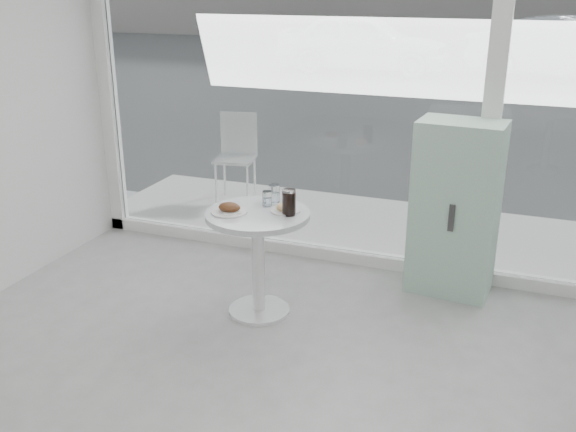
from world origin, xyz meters
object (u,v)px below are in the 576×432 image
at_px(main_table, 258,242).
at_px(car_silver, 567,49).
at_px(plate_fritter, 230,209).
at_px(plate_donut, 285,209).
at_px(patio_chair, 237,151).
at_px(cola_glass, 289,203).
at_px(mint_cabinet, 455,209).
at_px(car_white, 363,42).
at_px(water_tumbler_b, 274,194).
at_px(water_tumbler_a, 267,199).

distance_m(main_table, car_silver, 13.26).
bearing_deg(plate_fritter, plate_donut, 24.66).
xyz_separation_m(patio_chair, car_silver, (3.46, 10.89, 0.17)).
xyz_separation_m(main_table, patio_chair, (-1.18, 2.17, 0.02)).
relative_size(main_table, cola_glass, 4.33).
bearing_deg(mint_cabinet, car_silver, 89.93).
bearing_deg(car_silver, main_table, -176.73).
bearing_deg(cola_glass, main_table, -173.20).
xyz_separation_m(mint_cabinet, car_silver, (1.06, 12.18, 0.08)).
xyz_separation_m(car_white, water_tumbler_b, (2.65, -12.67, 0.07)).
height_order(car_white, plate_fritter, car_white).
bearing_deg(mint_cabinet, main_table, -139.69).
bearing_deg(main_table, car_silver, 80.07).
distance_m(plate_fritter, cola_glass, 0.41).
height_order(mint_cabinet, cola_glass, mint_cabinet).
distance_m(patio_chair, car_white, 10.84).
xyz_separation_m(main_table, mint_cabinet, (1.23, 0.87, 0.11)).
relative_size(water_tumbler_b, cola_glass, 0.72).
distance_m(patio_chair, car_silver, 11.43).
bearing_deg(mint_cabinet, plate_donut, -138.19).
height_order(main_table, mint_cabinet, mint_cabinet).
relative_size(main_table, water_tumbler_b, 6.02).
bearing_deg(water_tumbler_b, main_table, -96.04).
distance_m(car_silver, cola_glass, 13.19).
distance_m(main_table, water_tumbler_a, 0.30).
height_order(car_white, water_tumbler_b, car_white).
distance_m(patio_chair, water_tumbler_a, 2.36).
bearing_deg(plate_fritter, cola_glass, 14.85).
distance_m(car_silver, plate_donut, 13.15).
relative_size(plate_donut, water_tumbler_a, 1.91).
distance_m(main_table, patio_chair, 2.47).
distance_m(water_tumbler_a, cola_glass, 0.24).
bearing_deg(car_silver, car_white, 104.87).
distance_m(main_table, water_tumbler_b, 0.37).
xyz_separation_m(plate_fritter, water_tumbler_a, (0.18, 0.22, 0.02)).
distance_m(car_white, water_tumbler_a, 13.03).
distance_m(plate_donut, water_tumbler_b, 0.22).
relative_size(car_white, water_tumbler_b, 34.50).
bearing_deg(water_tumbler_a, main_table, -94.16).
distance_m(plate_fritter, plate_donut, 0.38).
xyz_separation_m(mint_cabinet, water_tumbler_a, (-1.21, -0.72, 0.16)).
bearing_deg(car_white, main_table, -170.33).
bearing_deg(water_tumbler_b, mint_cabinet, 27.60).
bearing_deg(plate_fritter, patio_chair, 114.19).
xyz_separation_m(mint_cabinet, plate_fritter, (-1.40, -0.95, 0.14)).
distance_m(patio_chair, cola_glass, 2.57).
distance_m(patio_chair, plate_donut, 2.49).
relative_size(car_white, plate_fritter, 17.88).
height_order(mint_cabinet, plate_donut, mint_cabinet).
bearing_deg(car_silver, plate_fritter, -177.40).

